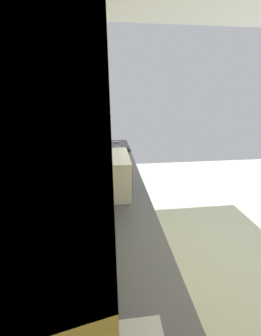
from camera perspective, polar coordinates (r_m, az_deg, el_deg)
name	(u,v)px	position (r m, az deg, el deg)	size (l,w,h in m)	color
ground_plane	(217,249)	(2.63, 24.19, -21.11)	(5.98, 5.98, 0.00)	beige
wall_back	(65,137)	(1.69, -18.84, 8.75)	(3.86, 0.12, 2.72)	beige
counter_run	(113,255)	(1.74, -5.09, -24.40)	(2.92, 0.62, 0.91)	tan
upper_cabinets	(80,79)	(1.23, -14.75, 24.22)	(2.30, 0.30, 0.64)	tan
oven_range	(111,171)	(3.27, -5.86, -0.92)	(0.71, 0.63, 1.09)	black
microwave	(108,174)	(1.62, -6.71, -1.65)	(0.48, 0.36, 0.32)	white
bowl	(116,168)	(2.09, -4.30, -0.07)	(0.17, 0.17, 0.05)	#D84C47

